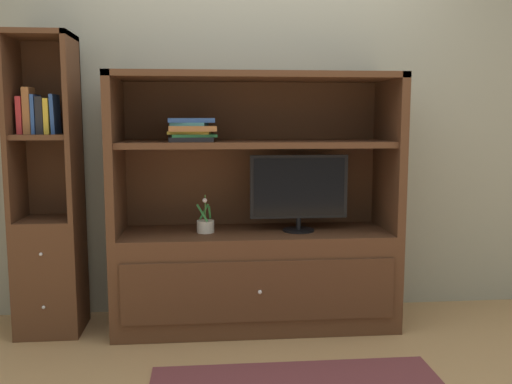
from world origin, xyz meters
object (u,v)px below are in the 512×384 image
(potted_plant, at_px, (205,225))
(upright_book_row, at_px, (39,114))
(media_console, at_px, (255,249))
(bookshelf_tall, at_px, (49,231))
(tv_monitor, at_px, (299,190))
(magazine_stack, at_px, (191,130))

(potted_plant, height_order, upright_book_row, upright_book_row)
(media_console, relative_size, bookshelf_tall, 0.97)
(tv_monitor, xyz_separation_m, magazine_stack, (-0.65, 0.03, 0.37))
(media_console, xyz_separation_m, tv_monitor, (0.27, -0.03, 0.37))
(tv_monitor, relative_size, magazine_stack, 1.74)
(media_console, xyz_separation_m, potted_plant, (-0.31, -0.02, 0.16))
(media_console, bearing_deg, tv_monitor, -7.30)
(upright_book_row, bearing_deg, bookshelf_tall, 19.16)
(tv_monitor, relative_size, potted_plant, 2.60)
(tv_monitor, bearing_deg, bookshelf_tall, 178.67)
(tv_monitor, relative_size, upright_book_row, 2.24)
(upright_book_row, bearing_deg, tv_monitor, -0.99)
(potted_plant, bearing_deg, upright_book_row, 178.98)
(media_console, bearing_deg, bookshelf_tall, 179.96)
(media_console, height_order, potted_plant, media_console)
(tv_monitor, bearing_deg, magazine_stack, 177.53)
(magazine_stack, bearing_deg, potted_plant, -13.43)
(potted_plant, relative_size, upright_book_row, 0.86)
(bookshelf_tall, distance_m, upright_book_row, 0.70)
(tv_monitor, relative_size, bookshelf_tall, 0.34)
(magazine_stack, bearing_deg, tv_monitor, -2.47)
(potted_plant, height_order, bookshelf_tall, bookshelf_tall)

